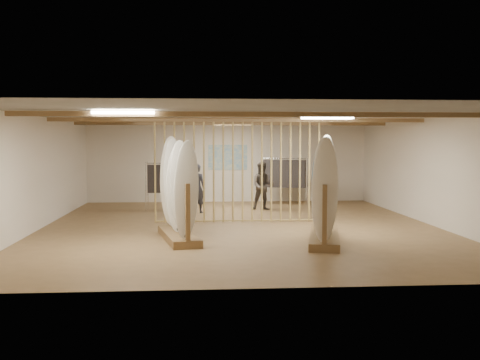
{
  "coord_description": "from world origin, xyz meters",
  "views": [
    {
      "loc": [
        -1.05,
        -14.16,
        2.19
      ],
      "look_at": [
        0.0,
        0.0,
        1.2
      ],
      "focal_mm": 42.0,
      "sensor_mm": 36.0,
      "label": 1
    }
  ],
  "objects": [
    {
      "name": "wall_front",
      "position": [
        0.0,
        -6.0,
        1.4
      ],
      "size": [
        12.0,
        0.0,
        12.0
      ],
      "primitive_type": "plane",
      "rotation": [
        -1.57,
        0.0,
        0.0
      ],
      "color": "white",
      "rests_on": "ground"
    },
    {
      "name": "wall_left",
      "position": [
        -5.0,
        0.0,
        1.4
      ],
      "size": [
        0.0,
        12.0,
        12.0
      ],
      "primitive_type": "plane",
      "rotation": [
        1.57,
        0.0,
        1.57
      ],
      "color": "white",
      "rests_on": "ground"
    },
    {
      "name": "rack_left",
      "position": [
        -1.5,
        -1.77,
        0.76
      ],
      "size": [
        1.07,
        2.41,
        2.22
      ],
      "rotation": [
        0.0,
        0.0,
        0.2
      ],
      "color": "olive",
      "rests_on": "floor"
    },
    {
      "name": "bamboo_partition",
      "position": [
        0.0,
        0.8,
        1.4
      ],
      "size": [
        4.45,
        0.05,
        2.78
      ],
      "color": "tan",
      "rests_on": "ground"
    },
    {
      "name": "ceiling_slats",
      "position": [
        0.0,
        0.0,
        2.72
      ],
      "size": [
        9.5,
        6.12,
        0.1
      ],
      "primitive_type": "cube",
      "color": "olive",
      "rests_on": "ground"
    },
    {
      "name": "rack_right",
      "position": [
        1.7,
        -2.13,
        0.77
      ],
      "size": [
        1.21,
        2.84,
        2.23
      ],
      "rotation": [
        0.0,
        0.0,
        -0.22
      ],
      "color": "olive",
      "rests_on": "floor"
    },
    {
      "name": "poster",
      "position": [
        0.0,
        5.98,
        1.6
      ],
      "size": [
        1.4,
        0.03,
        0.9
      ],
      "primitive_type": "cube",
      "color": "#367EBD",
      "rests_on": "ground"
    },
    {
      "name": "light_panels",
      "position": [
        0.0,
        0.0,
        2.74
      ],
      "size": [
        1.2,
        0.35,
        0.06
      ],
      "primitive_type": "cube",
      "color": "white",
      "rests_on": "ground"
    },
    {
      "name": "wall_right",
      "position": [
        5.0,
        0.0,
        1.4
      ],
      "size": [
        0.0,
        12.0,
        12.0
      ],
      "primitive_type": "plane",
      "rotation": [
        1.57,
        0.0,
        -1.57
      ],
      "color": "white",
      "rests_on": "ground"
    },
    {
      "name": "clothing_rack_b",
      "position": [
        1.89,
        4.84,
        1.07
      ],
      "size": [
        1.48,
        0.81,
        1.65
      ],
      "rotation": [
        0.0,
        0.0,
        -0.32
      ],
      "color": "silver",
      "rests_on": "floor"
    },
    {
      "name": "clothing_rack_a",
      "position": [
        -1.96,
        3.56,
        1.0
      ],
      "size": [
        1.44,
        0.47,
        1.54
      ],
      "rotation": [
        0.0,
        0.0,
        -0.08
      ],
      "color": "silver",
      "rests_on": "floor"
    },
    {
      "name": "wall_back",
      "position": [
        0.0,
        6.0,
        1.4
      ],
      "size": [
        12.0,
        0.0,
        12.0
      ],
      "primitive_type": "plane",
      "rotation": [
        1.57,
        0.0,
        0.0
      ],
      "color": "white",
      "rests_on": "ground"
    },
    {
      "name": "ceiling",
      "position": [
        0.0,
        0.0,
        2.8
      ],
      "size": [
        12.0,
        12.0,
        0.0
      ],
      "primitive_type": "plane",
      "rotation": [
        3.14,
        0.0,
        0.0
      ],
      "color": "gray",
      "rests_on": "ground"
    },
    {
      "name": "floor",
      "position": [
        0.0,
        0.0,
        0.0
      ],
      "size": [
        12.0,
        12.0,
        0.0
      ],
      "primitive_type": "plane",
      "color": "olive",
      "rests_on": "ground"
    },
    {
      "name": "shopper_a",
      "position": [
        -1.11,
        2.9,
        0.85
      ],
      "size": [
        0.74,
        0.64,
        1.71
      ],
      "primitive_type": "imported",
      "rotation": [
        0.0,
        0.0,
        2.71
      ],
      "color": "#26262E",
      "rests_on": "floor"
    },
    {
      "name": "shopper_b",
      "position": [
        0.99,
        3.45,
        0.87
      ],
      "size": [
        0.88,
        0.71,
        1.74
      ],
      "primitive_type": "imported",
      "rotation": [
        0.0,
        0.0,
        -0.07
      ],
      "color": "#3D352F",
      "rests_on": "floor"
    }
  ]
}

